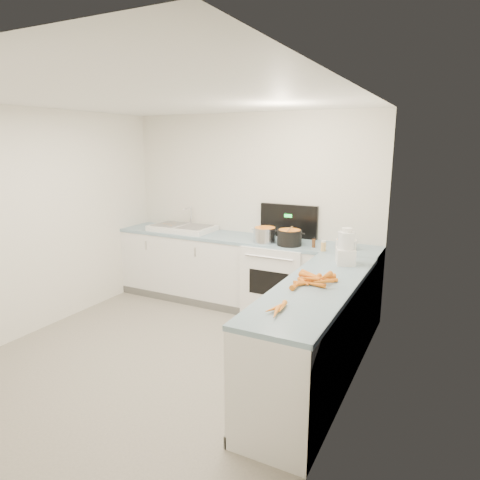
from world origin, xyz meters
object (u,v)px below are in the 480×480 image
at_px(sink, 182,228).
at_px(extract_bottle, 314,243).
at_px(food_processor, 346,249).
at_px(black_pot, 289,238).
at_px(spice_jar, 323,247).
at_px(steel_pot, 265,236).
at_px(stove, 279,278).
at_px(mixing_bowl, 346,244).

relative_size(sink, extract_bottle, 8.58).
xyz_separation_m(extract_bottle, food_processor, (0.49, -0.53, 0.11)).
xyz_separation_m(black_pot, spice_jar, (0.43, -0.08, -0.03)).
height_order(sink, extract_bottle, sink).
relative_size(steel_pot, food_processor, 0.76).
relative_size(extract_bottle, food_processor, 0.27).
bearing_deg(extract_bottle, steel_pot, -178.62).
height_order(black_pot, spice_jar, black_pot).
height_order(stove, food_processor, stove).
bearing_deg(stove, black_pot, -38.54).
xyz_separation_m(stove, extract_bottle, (0.46, -0.11, 0.52)).
xyz_separation_m(stove, steel_pot, (-0.15, -0.13, 0.55)).
bearing_deg(spice_jar, sink, 173.41).
distance_m(mixing_bowl, spice_jar, 0.29).
distance_m(sink, extract_bottle, 1.92).
xyz_separation_m(steel_pot, mixing_bowl, (0.96, 0.10, -0.03)).
xyz_separation_m(steel_pot, spice_jar, (0.76, -0.10, -0.03)).
bearing_deg(extract_bottle, black_pot, -174.60).
distance_m(steel_pot, spice_jar, 0.76).
bearing_deg(extract_bottle, spice_jar, -36.90).
height_order(mixing_bowl, food_processor, food_processor).
bearing_deg(stove, sink, 179.38).
height_order(stove, spice_jar, stove).
bearing_deg(spice_jar, extract_bottle, 143.10).
bearing_deg(steel_pot, extract_bottle, 1.38).
relative_size(sink, steel_pot, 3.10).
bearing_deg(steel_pot, spice_jar, -7.20).
xyz_separation_m(spice_jar, food_processor, (0.35, -0.42, 0.11)).
height_order(black_pot, mixing_bowl, black_pot).
distance_m(mixing_bowl, extract_bottle, 0.36).
relative_size(steel_pot, extract_bottle, 2.77).
bearing_deg(black_pot, steel_pot, 177.76).
distance_m(stove, extract_bottle, 0.70).
bearing_deg(food_processor, mixing_bowl, 102.85).
bearing_deg(steel_pot, stove, 40.96).
bearing_deg(steel_pot, sink, 173.76).
bearing_deg(stove, extract_bottle, -13.63).
relative_size(mixing_bowl, food_processor, 0.65).
relative_size(stove, food_processor, 3.72).
xyz_separation_m(sink, spice_jar, (2.06, -0.24, 0.01)).
relative_size(extract_bottle, spice_jar, 0.99).
distance_m(black_pot, spice_jar, 0.44).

